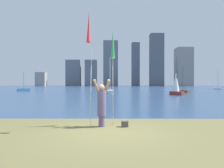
{
  "coord_description": "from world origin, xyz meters",
  "views": [
    {
      "loc": [
        0.15,
        -7.57,
        1.78
      ],
      "look_at": [
        0.03,
        11.36,
        1.65
      ],
      "focal_mm": 33.38,
      "sensor_mm": 36.0,
      "label": 1
    }
  ],
  "objects_px": {
    "bag": "(125,124)",
    "sailboat_6": "(183,91)",
    "sailboat_1": "(24,90)",
    "sailboat_0": "(110,91)",
    "person": "(102,103)",
    "sailboat_7": "(176,84)",
    "sailboat_4": "(218,88)",
    "kite_flag_left": "(89,30)",
    "kite_flag_right": "(113,46)"
  },
  "relations": [
    {
      "from": "person",
      "to": "kite_flag_left",
      "type": "distance_m",
      "value": 2.93
    },
    {
      "from": "person",
      "to": "sailboat_4",
      "type": "xyz_separation_m",
      "value": [
        27.62,
        45.67,
        -0.66
      ]
    },
    {
      "from": "kite_flag_right",
      "to": "sailboat_4",
      "type": "height_order",
      "value": "sailboat_4"
    },
    {
      "from": "person",
      "to": "sailboat_1",
      "type": "relative_size",
      "value": 0.47
    },
    {
      "from": "sailboat_1",
      "to": "person",
      "type": "bearing_deg",
      "value": -62.34
    },
    {
      "from": "sailboat_1",
      "to": "sailboat_7",
      "type": "height_order",
      "value": "sailboat_7"
    },
    {
      "from": "person",
      "to": "sailboat_6",
      "type": "relative_size",
      "value": 0.39
    },
    {
      "from": "sailboat_7",
      "to": "sailboat_6",
      "type": "bearing_deg",
      "value": 64.84
    },
    {
      "from": "sailboat_0",
      "to": "sailboat_4",
      "type": "relative_size",
      "value": 1.2
    },
    {
      "from": "sailboat_4",
      "to": "sailboat_0",
      "type": "bearing_deg",
      "value": -144.23
    },
    {
      "from": "kite_flag_left",
      "to": "bag",
      "type": "xyz_separation_m",
      "value": [
        1.39,
        0.43,
        -3.67
      ]
    },
    {
      "from": "kite_flag_left",
      "to": "sailboat_0",
      "type": "bearing_deg",
      "value": 89.15
    },
    {
      "from": "sailboat_1",
      "to": "sailboat_7",
      "type": "xyz_separation_m",
      "value": [
        27.47,
        -12.96,
        1.21
      ]
    },
    {
      "from": "person",
      "to": "bag",
      "type": "relative_size",
      "value": 7.0
    },
    {
      "from": "kite_flag_right",
      "to": "sailboat_0",
      "type": "distance_m",
      "value": 25.43
    },
    {
      "from": "person",
      "to": "sailboat_1",
      "type": "height_order",
      "value": "sailboat_1"
    },
    {
      "from": "sailboat_0",
      "to": "sailboat_6",
      "type": "bearing_deg",
      "value": 12.23
    },
    {
      "from": "person",
      "to": "sailboat_4",
      "type": "distance_m",
      "value": 53.38
    },
    {
      "from": "sailboat_6",
      "to": "sailboat_7",
      "type": "relative_size",
      "value": 0.9
    },
    {
      "from": "person",
      "to": "bag",
      "type": "distance_m",
      "value": 1.24
    },
    {
      "from": "kite_flag_right",
      "to": "bag",
      "type": "relative_size",
      "value": 14.84
    },
    {
      "from": "bag",
      "to": "sailboat_6",
      "type": "relative_size",
      "value": 0.06
    },
    {
      "from": "sailboat_7",
      "to": "sailboat_0",
      "type": "bearing_deg",
      "value": 155.55
    },
    {
      "from": "sailboat_4",
      "to": "sailboat_7",
      "type": "bearing_deg",
      "value": -126.78
    },
    {
      "from": "kite_flag_right",
      "to": "sailboat_6",
      "type": "distance_m",
      "value": 30.8
    },
    {
      "from": "bag",
      "to": "sailboat_7",
      "type": "xyz_separation_m",
      "value": [
        8.54,
        21.44,
        1.41
      ]
    },
    {
      "from": "sailboat_0",
      "to": "sailboat_1",
      "type": "xyz_separation_m",
      "value": [
        -17.94,
        8.63,
        -0.04
      ]
    },
    {
      "from": "sailboat_1",
      "to": "sailboat_4",
      "type": "distance_m",
      "value": 47.01
    },
    {
      "from": "sailboat_1",
      "to": "sailboat_0",
      "type": "bearing_deg",
      "value": -25.68
    },
    {
      "from": "bag",
      "to": "sailboat_4",
      "type": "height_order",
      "value": "sailboat_4"
    },
    {
      "from": "person",
      "to": "bag",
      "type": "height_order",
      "value": "person"
    },
    {
      "from": "kite_flag_left",
      "to": "sailboat_1",
      "type": "height_order",
      "value": "kite_flag_left"
    },
    {
      "from": "person",
      "to": "bag",
      "type": "bearing_deg",
      "value": -11.57
    },
    {
      "from": "kite_flag_left",
      "to": "bag",
      "type": "height_order",
      "value": "kite_flag_left"
    },
    {
      "from": "sailboat_1",
      "to": "sailboat_4",
      "type": "relative_size",
      "value": 0.82
    },
    {
      "from": "sailboat_1",
      "to": "sailboat_4",
      "type": "xyz_separation_m",
      "value": [
        45.63,
        11.32,
        -0.03
      ]
    },
    {
      "from": "person",
      "to": "sailboat_4",
      "type": "relative_size",
      "value": 0.39
    },
    {
      "from": "person",
      "to": "kite_flag_right",
      "type": "height_order",
      "value": "kite_flag_right"
    },
    {
      "from": "sailboat_0",
      "to": "kite_flag_left",
      "type": "bearing_deg",
      "value": -90.85
    },
    {
      "from": "sailboat_7",
      "to": "kite_flag_right",
      "type": "bearing_deg",
      "value": -113.32
    },
    {
      "from": "bag",
      "to": "sailboat_4",
      "type": "relative_size",
      "value": 0.06
    },
    {
      "from": "kite_flag_left",
      "to": "sailboat_4",
      "type": "xyz_separation_m",
      "value": [
        28.08,
        46.16,
        -3.51
      ]
    },
    {
      "from": "sailboat_4",
      "to": "kite_flag_left",
      "type": "bearing_deg",
      "value": -121.31
    },
    {
      "from": "kite_flag_left",
      "to": "sailboat_6",
      "type": "xyz_separation_m",
      "value": [
        13.27,
        29.0,
        -3.5
      ]
    },
    {
      "from": "sailboat_7",
      "to": "sailboat_4",
      "type": "bearing_deg",
      "value": 53.22
    },
    {
      "from": "kite_flag_left",
      "to": "bag",
      "type": "bearing_deg",
      "value": 17.38
    },
    {
      "from": "kite_flag_left",
      "to": "kite_flag_right",
      "type": "bearing_deg",
      "value": 46.53
    },
    {
      "from": "bag",
      "to": "sailboat_1",
      "type": "distance_m",
      "value": 39.27
    },
    {
      "from": "sailboat_0",
      "to": "sailboat_4",
      "type": "distance_m",
      "value": 34.13
    },
    {
      "from": "person",
      "to": "kite_flag_left",
      "type": "bearing_deg",
      "value": -141.69
    }
  ]
}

